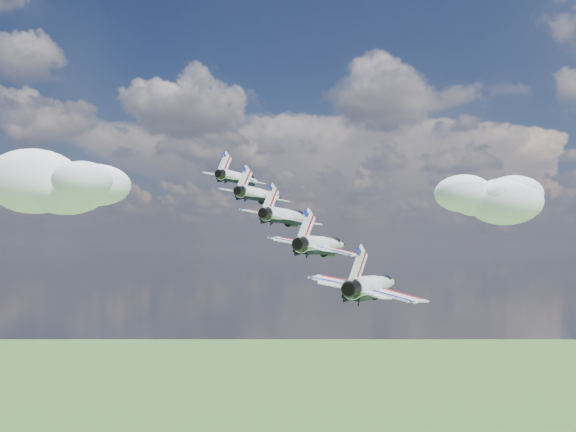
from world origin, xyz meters
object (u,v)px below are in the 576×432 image
at_px(jet_4, 375,285).
at_px(jet_1, 261,195).
at_px(jet_0, 240,178).
at_px(jet_3, 324,245).
at_px(jet_2, 288,216).

bearing_deg(jet_4, jet_1, 133.66).
relative_size(jet_1, jet_4, 1.00).
relative_size(jet_0, jet_1, 1.00).
distance_m(jet_0, jet_3, 38.32).
bearing_deg(jet_4, jet_3, 133.66).
height_order(jet_2, jet_4, jet_2).
distance_m(jet_2, jet_3, 12.77).
bearing_deg(jet_0, jet_4, -46.34).
xyz_separation_m(jet_3, jet_4, (7.81, -9.41, -3.69)).
relative_size(jet_0, jet_2, 1.00).
bearing_deg(jet_3, jet_0, 133.66).
bearing_deg(jet_1, jet_4, -46.34).
height_order(jet_1, jet_4, jet_1).
bearing_deg(jet_0, jet_1, -46.34).
bearing_deg(jet_2, jet_3, -46.34).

